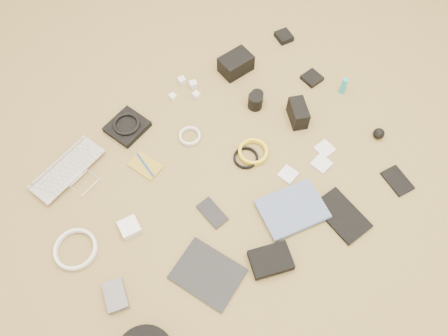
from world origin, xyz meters
TOP-DOWN VIEW (x-y plane):
  - laptop at (-0.50, 0.33)m, footprint 0.37×0.31m
  - headphone_pouch at (-0.22, 0.43)m, footprint 0.20×0.19m
  - headphones at (-0.22, 0.43)m, footprint 0.14×0.14m
  - charger_a at (0.03, 0.46)m, footprint 0.03×0.03m
  - charger_b at (0.12, 0.51)m, footprint 0.03×0.03m
  - charger_c at (0.15, 0.46)m, footprint 0.04×0.04m
  - charger_d at (0.13, 0.40)m, footprint 0.03×0.03m
  - dslr_camera at (0.37, 0.44)m, footprint 0.15×0.11m
  - lens_pouch at (0.68, 0.47)m, footprint 0.08×0.09m
  - notebook_olive at (-0.24, 0.22)m, footprint 0.12×0.15m
  - pen_blue at (-0.24, 0.22)m, footprint 0.01×0.13m
  - cable_white_a at (-0.01, 0.23)m, footprint 0.11×0.11m
  - lens_a at (0.32, 0.21)m, footprint 0.09×0.09m
  - lens_b at (0.34, 0.23)m, footprint 0.06×0.06m
  - card_reader at (0.63, 0.19)m, footprint 0.09×0.09m
  - power_brick at (-0.43, 0.01)m, footprint 0.08×0.08m
  - cable_white_b at (-0.64, 0.04)m, footprint 0.21×0.21m
  - cable_black at (0.12, 0.01)m, footprint 0.14×0.14m
  - cable_yellow at (0.16, 0.02)m, footprint 0.15×0.15m
  - flash at (0.43, 0.05)m, footprint 0.11×0.14m
  - lens_cleaner at (0.70, 0.06)m, footprint 0.03×0.03m
  - battery_charger at (-0.59, -0.20)m, footprint 0.10×0.12m
  - tablet at (-0.28, -0.31)m, footprint 0.26×0.29m
  - phone at (-0.13, -0.12)m, footprint 0.08×0.13m
  - filter_case_left at (0.22, -0.15)m, footprint 0.08×0.08m
  - filter_case_mid at (0.37, -0.19)m, footprint 0.08×0.08m
  - filter_case_right at (0.43, -0.14)m, footprint 0.07×0.07m
  - air_blower at (0.66, -0.22)m, footprint 0.06×0.06m
  - drive_case at (-0.06, -0.40)m, footprint 0.18×0.15m
  - paperback at (0.12, -0.38)m, footprint 0.28×0.23m
  - notebook_black_a at (0.28, -0.41)m, footprint 0.14×0.22m
  - notebook_black_b at (0.57, -0.42)m, footprint 0.09×0.13m

SIDE VIEW (x-z plane):
  - notebook_olive at x=-0.24m, z-range 0.00..0.01m
  - filter_case_left at x=0.22m, z-range 0.00..0.01m
  - filter_case_right at x=0.43m, z-range 0.00..0.01m
  - cable_black at x=0.12m, z-range 0.00..0.01m
  - filter_case_mid at x=0.37m, z-range 0.00..0.01m
  - phone at x=-0.13m, z-range 0.00..0.01m
  - notebook_black_b at x=0.57m, z-range 0.00..0.01m
  - tablet at x=-0.28m, z-range 0.00..0.01m
  - cable_white_a at x=-0.01m, z-range 0.00..0.01m
  - cable_white_b at x=-0.64m, z-range 0.00..0.01m
  - cable_yellow at x=0.16m, z-range 0.00..0.01m
  - notebook_black_a at x=0.28m, z-range 0.00..0.01m
  - card_reader at x=0.63m, z-range 0.00..0.02m
  - pen_blue at x=-0.24m, z-range 0.01..0.01m
  - paperback at x=0.12m, z-range 0.00..0.02m
  - laptop at x=-0.50m, z-range 0.00..0.03m
  - charger_a at x=0.03m, z-range 0.00..0.03m
  - charger_d at x=0.13m, z-range 0.00..0.03m
  - headphone_pouch at x=-0.22m, z-range 0.00..0.03m
  - lens_pouch at x=0.68m, z-range 0.00..0.03m
  - charger_b at x=0.12m, z-range 0.00..0.03m
  - charger_c at x=0.15m, z-range 0.00..0.03m
  - battery_charger at x=-0.59m, z-range 0.00..0.03m
  - power_brick at x=-0.43m, z-range 0.00..0.03m
  - drive_case at x=-0.06m, z-range 0.00..0.04m
  - air_blower at x=0.66m, z-range 0.00..0.05m
  - lens_b at x=0.34m, z-range 0.00..0.05m
  - headphones at x=-0.22m, z-range 0.03..0.04m
  - lens_a at x=0.32m, z-range 0.00..0.07m
  - dslr_camera at x=0.37m, z-range 0.00..0.08m
  - lens_cleaner at x=0.70m, z-range 0.00..0.09m
  - flash at x=0.43m, z-range 0.00..0.09m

